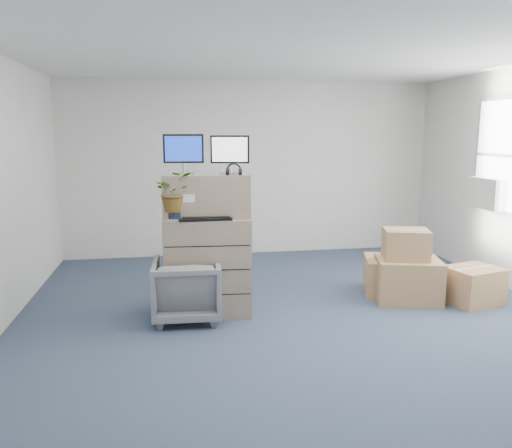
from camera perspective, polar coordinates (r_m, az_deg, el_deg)
The scene contains 17 objects.
ground at distance 5.12m, azimuth 5.62°, elevation -12.54°, with size 7.00×7.00×0.00m, color #273647.
wall_back at distance 8.17m, azimuth -0.69°, elevation 6.30°, with size 6.00×0.02×2.80m, color beige.
ac_unit at distance 7.29m, azimuth 25.09°, elevation 3.21°, with size 0.24×0.60×0.40m, color #BCBCB7.
filing_cabinet_lower at distance 5.57m, azimuth -5.51°, elevation -4.71°, with size 0.93×0.57×1.09m, color gray.
filing_cabinet_upper at distance 5.47m, azimuth -5.65°, elevation 3.28°, with size 0.93×0.47×0.47m, color gray.
monitor_left at distance 5.45m, azimuth -8.28°, elevation 8.17°, with size 0.43×0.18×0.43m.
monitor_right at distance 5.42m, azimuth -3.00°, elevation 8.17°, with size 0.41×0.20×0.41m.
headphones at distance 5.29m, azimuth -2.55°, elevation 6.10°, with size 0.16×0.16×0.02m, color black.
keyboard at distance 5.29m, azimuth -5.82°, elevation 0.65°, with size 0.55×0.23×0.03m, color black.
mouse at distance 5.38m, azimuth -2.17°, elevation 0.90°, with size 0.11×0.07×0.04m, color silver.
water_bottle at distance 5.49m, azimuth -4.89°, elevation 2.37°, with size 0.08×0.08×0.29m, color gray.
phone_dock at distance 5.48m, azimuth -6.02°, elevation 1.37°, with size 0.07×0.06×0.15m.
external_drive at distance 5.60m, azimuth -2.54°, elevation 1.43°, with size 0.22×0.17×0.07m, color black.
tissue_box at distance 5.53m, azimuth -1.99°, elevation 2.15°, with size 0.24×0.12×0.09m, color #418BE0.
potted_plant at distance 5.31m, azimuth -9.31°, elevation 3.03°, with size 0.44×0.48×0.42m.
office_chair at distance 5.46m, azimuth -7.90°, elevation -7.05°, with size 0.71×0.67×0.73m, color slate.
cardboard_boxes at distance 6.36m, azimuth 17.80°, elevation -5.61°, with size 1.54×1.20×0.87m.
Camera 1 is at (-1.27, -4.54, 2.01)m, focal length 35.00 mm.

